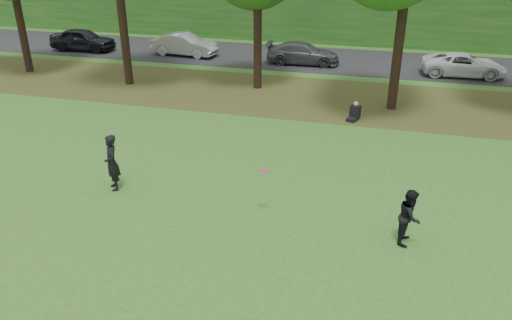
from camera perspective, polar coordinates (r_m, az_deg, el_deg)
The scene contains 9 objects.
ground at distance 14.08m, azimuth -2.59°, elevation -8.78°, with size 120.00×120.00×0.00m, color #2E591B.
leaf_litter at distance 25.61m, azimuth 6.21°, elevation 7.17°, with size 60.00×7.00×0.01m, color #453418.
street at distance 33.25m, azimuth 8.51°, elevation 11.25°, with size 70.00×7.00×0.02m, color black.
far_hedge at distance 38.65m, azimuth 9.93°, elevation 16.85°, with size 70.00×3.00×5.00m, color #154C1A.
player_left at distance 16.73m, azimuth -16.15°, elevation -0.30°, with size 0.69×0.45×1.88m, color black.
player_right at distance 14.08m, azimuth 17.16°, elevation -6.18°, with size 0.77×0.60×1.59m, color black.
parked_cars at distance 31.90m, azimuth 4.82°, elevation 12.13°, with size 36.82×3.06×1.51m.
frisbee at distance 14.41m, azimuth 0.84°, elevation -1.21°, with size 0.33×0.32×0.13m.
seated_person at distance 22.73m, azimuth 11.19°, elevation 5.29°, with size 0.60×0.82×0.83m.
Camera 1 is at (3.64, -11.10, 7.86)m, focal length 35.00 mm.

